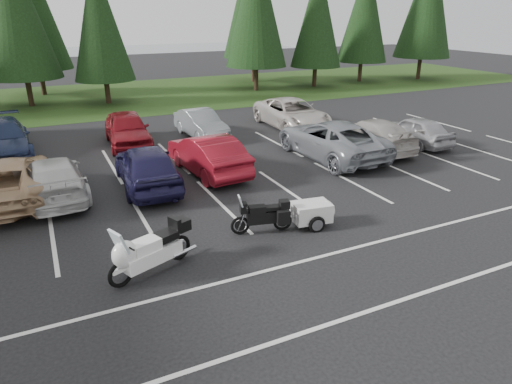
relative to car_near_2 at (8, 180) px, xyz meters
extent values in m
plane|color=black|center=(6.01, -4.55, -0.78)|extent=(120.00, 120.00, 0.00)
cube|color=#1F3711|center=(6.01, 19.45, -0.78)|extent=(80.00, 16.00, 0.01)
cube|color=slate|center=(10.01, 50.45, -0.78)|extent=(70.00, 50.00, 0.02)
cube|color=silver|center=(6.01, -2.55, -0.78)|extent=(32.00, 16.00, 0.01)
cylinder|color=#332316|center=(1.01, 18.35, 0.53)|extent=(0.36, 0.36, 2.62)
cone|color=black|center=(1.01, 18.35, 5.76)|extent=(4.80, 4.80, 9.27)
cylinder|color=#332316|center=(6.01, 17.05, 0.35)|extent=(0.36, 0.36, 2.26)
cone|color=black|center=(6.01, 17.05, 4.86)|extent=(4.14, 4.14, 7.99)
cylinder|color=#332316|center=(18.01, 17.55, 0.56)|extent=(0.36, 0.36, 2.69)
cone|color=black|center=(18.01, 17.55, 5.94)|extent=(4.93, 4.93, 9.52)
cylinder|color=#332316|center=(23.51, 17.25, 0.38)|extent=(0.36, 0.36, 2.33)
cone|color=black|center=(23.51, 17.25, 5.04)|extent=(4.27, 4.27, 8.24)
cylinder|color=#332316|center=(29.01, 18.05, 0.46)|extent=(0.36, 0.36, 2.47)
cone|color=black|center=(29.01, 18.05, 5.40)|extent=(4.53, 4.53, 8.76)
cylinder|color=#332316|center=(35.01, 16.75, 0.64)|extent=(0.36, 0.36, 2.83)
cone|color=black|center=(35.01, 16.75, 6.30)|extent=(5.19, 5.19, 10.03)
cylinder|color=#332316|center=(2.01, 22.95, 0.58)|extent=(0.36, 0.36, 2.71)
cone|color=black|center=(2.01, 22.95, 6.00)|extent=(4.97, 4.97, 9.61)
cylinder|color=#332316|center=(20.01, 22.25, 0.72)|extent=(0.36, 0.36, 3.00)
imported|color=tan|center=(0.00, 0.00, 0.00)|extent=(2.78, 5.70, 1.56)
imported|color=#B9B9B7|center=(1.43, -0.34, -0.06)|extent=(2.20, 5.02, 1.44)
imported|color=#1B183C|center=(4.65, -0.75, 0.05)|extent=(2.21, 4.98, 1.66)
imported|color=maroon|center=(7.26, -0.21, 0.02)|extent=(2.11, 4.97, 1.59)
imported|color=gray|center=(13.02, -0.56, 0.06)|extent=(2.89, 6.08, 1.68)
imported|color=#AFA8A1|center=(15.47, -0.41, -0.05)|extent=(2.25, 5.12, 1.46)
imported|color=#A09FA3|center=(18.01, -0.59, -0.08)|extent=(1.67, 4.11, 1.40)
imported|color=#1C2747|center=(-0.35, 5.90, 0.04)|extent=(2.66, 5.77, 1.64)
imported|color=maroon|center=(5.12, 5.35, 0.04)|extent=(2.26, 4.93, 1.64)
imported|color=gray|center=(8.91, 5.33, -0.08)|extent=(1.80, 4.34, 1.40)
imported|color=beige|center=(14.25, 5.07, 0.01)|extent=(2.76, 5.78, 1.59)
camera|label=1|loc=(1.33, -17.06, 5.47)|focal=32.00mm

